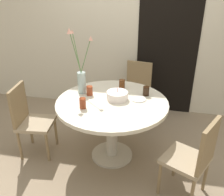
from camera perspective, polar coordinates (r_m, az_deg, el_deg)
The scene contains 14 objects.
ground_plane at distance 3.22m, azimuth 0.00°, elevation -12.94°, with size 16.00×16.00×0.00m, color #89755B.
wall_back at distance 3.94m, azimuth 4.32°, elevation 15.31°, with size 8.00×0.05×2.60m.
doorway_panel at distance 3.94m, azimuth 12.50°, elevation 10.66°, with size 0.90×0.01×2.05m.
dining_table at distance 2.87m, azimuth 0.00°, elevation -3.24°, with size 1.27×1.27×0.76m.
chair_far_back at distance 3.78m, azimuth 5.66°, elevation 2.10°, with size 0.46×0.46×0.90m.
chair_near_front at distance 3.17m, azimuth -18.46°, elevation -4.15°, with size 0.44×0.44×0.90m.
chair_right_flank at distance 2.53m, azimuth 18.34°, elevation -12.47°, with size 0.54×0.54×0.90m.
birthday_cake at distance 2.83m, azimuth 1.21°, elevation 0.57°, with size 0.24×0.24×0.14m.
flower_vase at distance 2.96m, azimuth -7.11°, elevation 5.00°, with size 0.29×0.23×0.78m.
side_plate at distance 2.86m, azimuth 6.05°, elevation -0.26°, with size 0.17×0.17×0.01m.
drink_glass_0 at distance 2.95m, azimuth 7.79°, elevation 1.59°, with size 0.07×0.07×0.11m.
drink_glass_1 at distance 2.94m, azimuth -5.15°, elevation 1.68°, with size 0.07×0.07×0.11m.
drink_glass_2 at distance 2.65m, azimuth -6.72°, elevation -1.20°, with size 0.07×0.07×0.12m.
drink_glass_3 at distance 3.12m, azimuth 2.29°, elevation 3.21°, with size 0.07×0.07×0.11m.
Camera 1 is at (0.52, -2.45, 2.01)m, focal length 40.00 mm.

